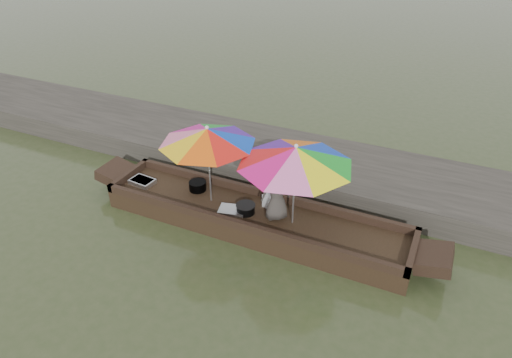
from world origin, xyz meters
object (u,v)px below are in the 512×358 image
at_px(boat_hull, 254,219).
at_px(umbrella_stern, 294,185).
at_px(vendor, 277,192).
at_px(tray_scallop, 232,210).
at_px(umbrella_bow, 209,165).
at_px(tray_crayfish, 142,182).
at_px(supply_bag, 272,201).
at_px(cooking_pot, 198,186).
at_px(charcoal_grill, 246,209).

xyz_separation_m(boat_hull, umbrella_stern, (0.76, 0.00, 0.95)).
relative_size(vendor, umbrella_stern, 0.56).
xyz_separation_m(tray_scallop, umbrella_bow, (-0.53, 0.16, 0.74)).
bearing_deg(tray_crayfish, boat_hull, 1.36).
distance_m(boat_hull, umbrella_stern, 1.21).
bearing_deg(vendor, supply_bag, -93.17).
xyz_separation_m(supply_bag, vendor, (0.20, -0.26, 0.42)).
bearing_deg(vendor, umbrella_bow, -39.98).
relative_size(tray_crayfish, tray_scallop, 1.00).
relative_size(cooking_pot, charcoal_grill, 1.00).
relative_size(cooking_pot, umbrella_bow, 0.19).
relative_size(tray_scallop, charcoal_grill, 1.43).
distance_m(cooking_pot, umbrella_stern, 2.20).
bearing_deg(umbrella_bow, umbrella_stern, 0.00).
xyz_separation_m(supply_bag, umbrella_stern, (0.52, -0.28, 0.65)).
bearing_deg(tray_crayfish, vendor, 1.50).
height_order(cooking_pot, tray_crayfish, cooking_pot).
distance_m(cooking_pot, supply_bag, 1.55).
bearing_deg(supply_bag, charcoal_grill, -134.64).
bearing_deg(tray_scallop, supply_bag, 36.35).
height_order(tray_crayfish, umbrella_bow, umbrella_bow).
xyz_separation_m(vendor, umbrella_bow, (-1.33, -0.02, 0.22)).
bearing_deg(tray_crayfish, cooking_pot, 13.50).
bearing_deg(boat_hull, umbrella_bow, 180.00).
height_order(cooking_pot, supply_bag, supply_bag).
distance_m(tray_scallop, supply_bag, 0.75).
xyz_separation_m(vendor, umbrella_stern, (0.32, -0.02, 0.22)).
bearing_deg(cooking_pot, boat_hull, -9.19).
bearing_deg(umbrella_stern, tray_scallop, -171.86).
bearing_deg(supply_bag, umbrella_stern, -28.06).
height_order(cooking_pot, umbrella_stern, umbrella_stern).
bearing_deg(umbrella_bow, boat_hull, 0.00).
relative_size(umbrella_bow, umbrella_stern, 0.89).
distance_m(tray_crayfish, supply_bag, 2.71).
distance_m(tray_crayfish, vendor, 2.93).
bearing_deg(vendor, charcoal_grill, -30.56).
bearing_deg(vendor, tray_scallop, -28.18).
relative_size(charcoal_grill, vendor, 0.30).
bearing_deg(cooking_pot, charcoal_grill, -13.92).
relative_size(tray_crayfish, vendor, 0.43).
relative_size(boat_hull, cooking_pot, 17.11).
bearing_deg(charcoal_grill, tray_crayfish, 179.39).
relative_size(tray_scallop, vendor, 0.43).
height_order(supply_bag, umbrella_stern, umbrella_stern).
xyz_separation_m(boat_hull, cooking_pot, (-1.32, 0.21, 0.26)).
height_order(charcoal_grill, vendor, vendor).
height_order(boat_hull, supply_bag, supply_bag).
distance_m(boat_hull, charcoal_grill, 0.29).
xyz_separation_m(tray_crayfish, charcoal_grill, (2.33, -0.02, 0.03)).
relative_size(boat_hull, tray_crayfish, 12.01).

